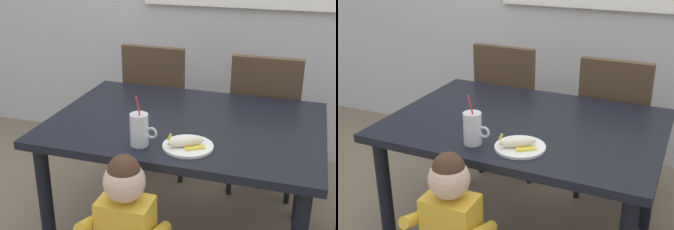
# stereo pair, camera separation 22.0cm
# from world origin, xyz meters

# --- Properties ---
(dining_table) EXTENTS (1.38, 0.98, 0.74)m
(dining_table) POSITION_xyz_m (0.00, 0.00, 0.64)
(dining_table) COLOR black
(dining_table) RESTS_ON ground
(dining_chair_left) EXTENTS (0.44, 0.44, 0.96)m
(dining_chair_left) POSITION_xyz_m (-0.39, 0.72, 0.54)
(dining_chair_left) COLOR #4C3826
(dining_chair_left) RESTS_ON ground
(dining_chair_right) EXTENTS (0.44, 0.45, 0.96)m
(dining_chair_right) POSITION_xyz_m (0.34, 0.67, 0.54)
(dining_chair_right) COLOR #4C3826
(dining_chair_right) RESTS_ON ground
(toddler_standing) EXTENTS (0.33, 0.24, 0.84)m
(toddler_standing) POSITION_xyz_m (-0.07, -0.64, 0.53)
(toddler_standing) COLOR #3F4760
(toddler_standing) RESTS_ON ground
(milk_cup) EXTENTS (0.13, 0.09, 0.25)m
(milk_cup) POSITION_xyz_m (-0.12, -0.34, 0.81)
(milk_cup) COLOR silver
(milk_cup) RESTS_ON dining_table
(snack_plate) EXTENTS (0.23, 0.23, 0.01)m
(snack_plate) POSITION_xyz_m (0.09, -0.30, 0.75)
(snack_plate) COLOR white
(snack_plate) RESTS_ON dining_table
(peeled_banana) EXTENTS (0.17, 0.15, 0.07)m
(peeled_banana) POSITION_xyz_m (0.09, -0.31, 0.77)
(peeled_banana) COLOR #F4EAC6
(peeled_banana) RESTS_ON snack_plate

